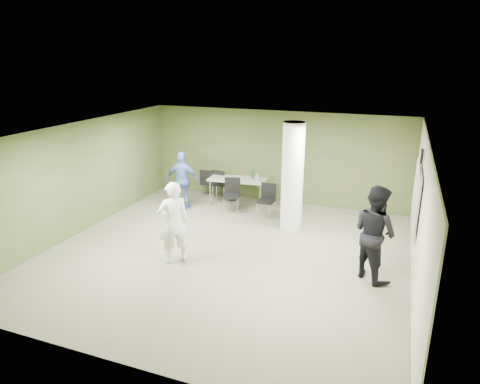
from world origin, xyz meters
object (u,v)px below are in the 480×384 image
at_px(chair_back_left, 208,181).
at_px(man_blue, 183,181).
at_px(folding_table, 238,180).
at_px(woman_white, 174,223).
at_px(man_black, 375,233).

distance_m(chair_back_left, man_blue, 1.29).
distance_m(folding_table, woman_white, 4.03).
bearing_deg(folding_table, chair_back_left, 159.05).
height_order(folding_table, woman_white, woman_white).
xyz_separation_m(folding_table, man_black, (4.16, -3.22, 0.22)).
bearing_deg(chair_back_left, folding_table, 161.65).
distance_m(woman_white, man_blue, 3.45).
bearing_deg(man_blue, folding_table, -155.88).
height_order(folding_table, chair_back_left, folding_table).
distance_m(chair_back_left, man_black, 6.40).
bearing_deg(woman_white, folding_table, -129.93).
relative_size(folding_table, man_black, 0.91).
distance_m(folding_table, man_black, 5.27).
bearing_deg(woman_white, man_blue, -105.90).
distance_m(folding_table, chair_back_left, 1.22).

